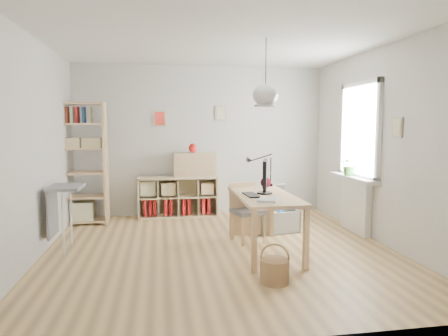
{
  "coord_description": "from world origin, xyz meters",
  "views": [
    {
      "loc": [
        -0.76,
        -5.02,
        1.62
      ],
      "look_at": [
        0.1,
        0.3,
        1.05
      ],
      "focal_mm": 32.0,
      "sensor_mm": 36.0,
      "label": 1
    }
  ],
  "objects": [
    {
      "name": "ground",
      "position": [
        0.0,
        0.0,
        0.0
      ],
      "size": [
        4.5,
        4.5,
        0.0
      ],
      "primitive_type": "plane",
      "color": "tan",
      "rests_on": "ground"
    },
    {
      "name": "room_shell",
      "position": [
        0.55,
        -0.15,
        2.0
      ],
      "size": [
        4.5,
        4.5,
        4.5
      ],
      "color": "white",
      "rests_on": "ground"
    },
    {
      "name": "window_unit",
      "position": [
        2.23,
        0.6,
        1.55
      ],
      "size": [
        0.07,
        1.16,
        1.46
      ],
      "color": "white",
      "rests_on": "ground"
    },
    {
      "name": "radiator",
      "position": [
        2.19,
        0.6,
        0.4
      ],
      "size": [
        0.1,
        0.8,
        0.8
      ],
      "primitive_type": "cube",
      "color": "white",
      "rests_on": "ground"
    },
    {
      "name": "windowsill",
      "position": [
        2.14,
        0.6,
        0.83
      ],
      "size": [
        0.22,
        1.2,
        0.06
      ],
      "primitive_type": "cube",
      "color": "white",
      "rests_on": "radiator"
    },
    {
      "name": "desk",
      "position": [
        0.55,
        -0.15,
        0.66
      ],
      "size": [
        0.7,
        1.5,
        0.75
      ],
      "color": "#E1BF81",
      "rests_on": "ground"
    },
    {
      "name": "cube_shelf",
      "position": [
        -0.47,
        2.08,
        0.3
      ],
      "size": [
        1.4,
        0.38,
        0.72
      ],
      "color": "beige",
      "rests_on": "ground"
    },
    {
      "name": "tall_bookshelf",
      "position": [
        -2.04,
        1.8,
        1.09
      ],
      "size": [
        0.8,
        0.38,
        2.0
      ],
      "color": "#E1BF81",
      "rests_on": "ground"
    },
    {
      "name": "side_table",
      "position": [
        -2.04,
        0.35,
        0.67
      ],
      "size": [
        0.4,
        0.55,
        0.85
      ],
      "color": "gray",
      "rests_on": "ground"
    },
    {
      "name": "chair",
      "position": [
        0.43,
        0.4,
        0.46
      ],
      "size": [
        0.49,
        0.49,
        0.81
      ],
      "rotation": [
        0.0,
        0.0,
        0.28
      ],
      "color": "gray",
      "rests_on": "ground"
    },
    {
      "name": "wicker_basket",
      "position": [
        0.39,
        -1.16,
        0.14
      ],
      "size": [
        0.3,
        0.3,
        0.42
      ],
      "rotation": [
        0.0,
        0.0,
        -0.35
      ],
      "color": "#956743",
      "rests_on": "ground"
    },
    {
      "name": "storage_chest",
      "position": [
        0.97,
        0.87,
        0.22
      ],
      "size": [
        0.76,
        0.83,
        0.69
      ],
      "rotation": [
        0.0,
        0.0,
        0.17
      ],
      "color": "#B2B2AE",
      "rests_on": "ground"
    },
    {
      "name": "monitor",
      "position": [
        0.57,
        -0.09,
        0.99
      ],
      "size": [
        0.2,
        0.49,
        0.44
      ],
      "rotation": [
        0.0,
        0.0,
        -0.28
      ],
      "color": "black",
      "rests_on": "desk"
    },
    {
      "name": "keyboard",
      "position": [
        0.36,
        -0.2,
        0.76
      ],
      "size": [
        0.16,
        0.39,
        0.02
      ],
      "primitive_type": "cube",
      "rotation": [
        0.0,
        0.0,
        0.05
      ],
      "color": "black",
      "rests_on": "desk"
    },
    {
      "name": "task_lamp",
      "position": [
        0.62,
        0.47,
        1.05
      ],
      "size": [
        0.42,
        0.15,
        0.44
      ],
      "color": "black",
      "rests_on": "desk"
    },
    {
      "name": "yarn_ball",
      "position": [
        0.71,
        0.39,
        0.82
      ],
      "size": [
        0.15,
        0.15,
        0.15
      ],
      "primitive_type": "sphere",
      "color": "#460910",
      "rests_on": "desk"
    },
    {
      "name": "paper_tray",
      "position": [
        0.48,
        -0.58,
        0.76
      ],
      "size": [
        0.31,
        0.34,
        0.03
      ],
      "primitive_type": "cube",
      "rotation": [
        0.0,
        0.0,
        -0.43
      ],
      "color": "white",
      "rests_on": "desk"
    },
    {
      "name": "drawer_chest",
      "position": [
        -0.15,
        2.04,
        0.93
      ],
      "size": [
        0.75,
        0.35,
        0.42
      ],
      "primitive_type": "cube",
      "rotation": [
        0.0,
        0.0,
        0.01
      ],
      "color": "beige",
      "rests_on": "cube_shelf"
    },
    {
      "name": "red_vase",
      "position": [
        -0.18,
        2.04,
        1.23
      ],
      "size": [
        0.14,
        0.14,
        0.17
      ],
      "primitive_type": "ellipsoid",
      "color": "#A8120E",
      "rests_on": "drawer_chest"
    },
    {
      "name": "potted_plant",
      "position": [
        2.12,
        0.69,
        1.02
      ],
      "size": [
        0.33,
        0.3,
        0.33
      ],
      "primitive_type": "imported",
      "rotation": [
        0.0,
        0.0,
        0.16
      ],
      "color": "#37702A",
      "rests_on": "windowsill"
    }
  ]
}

